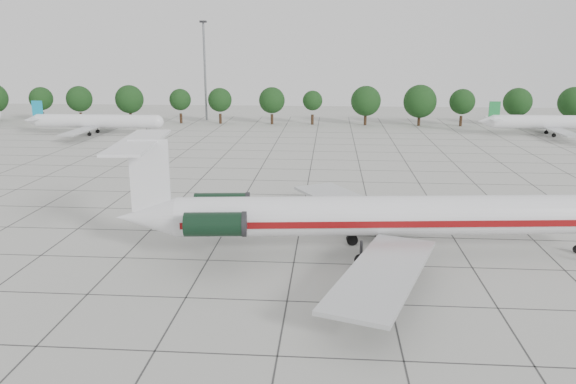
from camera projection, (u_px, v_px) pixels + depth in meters
name	position (u px, v px, depth m)	size (l,w,h in m)	color
ground	(299.00, 234.00, 58.97)	(260.00, 260.00, 0.00)	#B6B6AF
apron_joints	(305.00, 197.00, 73.44)	(170.00, 170.00, 0.02)	#383838
main_airliner	(365.00, 215.00, 52.13)	(47.54, 37.23, 11.16)	silver
bg_airliner_b	(96.00, 122.00, 124.55)	(28.24, 27.20, 7.40)	silver
bg_airliner_d	(555.00, 122.00, 123.03)	(28.24, 27.20, 7.40)	silver
tree_line	(272.00, 100.00, 140.32)	(249.86, 8.44, 10.22)	#332114
floodlight_mast	(205.00, 65.00, 146.33)	(1.60, 1.60, 25.45)	slate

